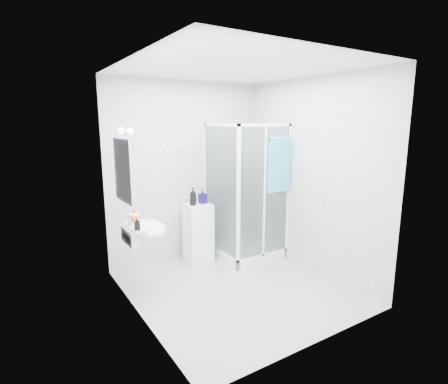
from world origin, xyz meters
TOP-DOWN VIEW (x-y plane):
  - room at (0.00, 0.00)m, footprint 2.40×2.60m
  - shower_enclosure at (0.67, 0.77)m, footprint 0.90×0.95m
  - wall_basin at (-0.99, 0.45)m, footprint 0.46×0.56m
  - mirror at (-1.19, 0.45)m, footprint 0.02×0.60m
  - vanity_lights at (-1.14, 0.45)m, footprint 0.10×0.40m
  - wall_hooks at (-0.25, 1.26)m, footprint 0.23×0.06m
  - storage_cabinet at (0.03, 1.03)m, footprint 0.36×0.39m
  - hand_towel at (0.96, 0.36)m, footprint 0.36×0.05m
  - shampoo_bottle_a at (-0.06, 1.00)m, footprint 0.13×0.13m
  - shampoo_bottle_b at (0.11, 1.03)m, footprint 0.11×0.11m
  - soap_dispenser_orange at (-1.05, 0.56)m, footprint 0.14×0.14m
  - soap_dispenser_black at (-1.11, 0.28)m, footprint 0.08×0.08m

SIDE VIEW (x-z plane):
  - storage_cabinet at x=0.03m, z-range 0.00..0.86m
  - shower_enclosure at x=0.67m, z-range -0.55..1.45m
  - wall_basin at x=-0.99m, z-range 0.62..0.97m
  - soap_dispenser_black at x=-1.11m, z-range 0.86..1.00m
  - soap_dispenser_orange at x=-1.05m, z-range 0.86..1.03m
  - shampoo_bottle_b at x=0.11m, z-range 0.86..1.07m
  - shampoo_bottle_a at x=-0.06m, z-range 0.86..1.12m
  - room at x=0.00m, z-range 0.00..2.60m
  - hand_towel at x=0.96m, z-range 1.07..1.84m
  - mirror at x=-1.19m, z-range 1.15..1.85m
  - wall_hooks at x=-0.25m, z-range 1.60..1.64m
  - vanity_lights at x=-1.14m, z-range 1.88..1.96m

